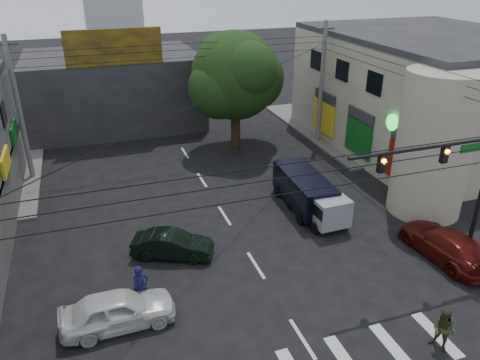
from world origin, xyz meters
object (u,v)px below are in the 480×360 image
dark_sedan (172,245)px  traffic_officer (141,287)px  traffic_gantry (456,175)px  utility_pole_far_right (321,84)px  street_tree (235,76)px  white_compact (118,310)px  utility_pole_far_left (19,111)px  navy_van (304,191)px  silver_minivan (317,203)px  pedestrian_olive (444,330)px  maroon_sedan (446,244)px

dark_sedan → traffic_officer: bearing=172.5°
traffic_gantry → dark_sedan: 13.12m
utility_pole_far_right → traffic_officer: size_ratio=4.75×
street_tree → white_compact: 20.50m
traffic_gantry → utility_pole_far_right: 17.21m
white_compact → traffic_officer: bearing=-52.3°
utility_pole_far_left → navy_van: utility_pole_far_left is taller
traffic_gantry → white_compact: traffic_gantry is taller
street_tree → navy_van: bearing=-86.5°
white_compact → silver_minivan: 12.41m
white_compact → pedestrian_olive: pedestrian_olive is taller
navy_van → maroon_sedan: bearing=-146.1°
utility_pole_far_right → silver_minivan: (-5.70, -10.83, -3.68)m
street_tree → utility_pole_far_right: (6.50, -1.00, -0.87)m
traffic_gantry → silver_minivan: (-3.03, 6.17, -3.91)m
traffic_gantry → utility_pole_far_left: (-18.32, 17.00, -0.23)m
utility_pole_far_right → pedestrian_olive: size_ratio=5.17×
street_tree → traffic_officer: street_tree is taller
utility_pole_far_right → silver_minivan: utility_pole_far_right is taller
traffic_gantry → silver_minivan: size_ratio=1.65×
utility_pole_far_right → maroon_sedan: utility_pole_far_right is taller
utility_pole_far_left → traffic_officer: utility_pole_far_left is taller
navy_van → pedestrian_olive: 11.61m
street_tree → dark_sedan: street_tree is taller
utility_pole_far_left → navy_van: (15.15, -9.49, -3.58)m
utility_pole_far_left → street_tree: bearing=3.9°
utility_pole_far_right → dark_sedan: (-14.04, -11.96, -3.96)m
maroon_sedan → pedestrian_olive: pedestrian_olive is taller
street_tree → traffic_officer: size_ratio=4.49×
navy_van → traffic_officer: 11.58m
street_tree → maroon_sedan: size_ratio=1.67×
utility_pole_far_right → traffic_officer: utility_pole_far_right is taller
silver_minivan → traffic_officer: traffic_officer is taller
utility_pole_far_left → maroon_sedan: 25.60m
utility_pole_far_right → maroon_sedan: (-1.65, -16.32, -3.86)m
navy_van → street_tree: bearing=5.8°
traffic_gantry → navy_van: 9.00m
maroon_sedan → pedestrian_olive: 6.40m
street_tree → navy_van: street_tree is taller
utility_pole_far_left → dark_sedan: 14.39m
dark_sedan → navy_van: (8.19, 2.47, 0.38)m
maroon_sedan → dark_sedan: bearing=-22.7°
utility_pole_far_right → street_tree: bearing=171.3°
white_compact → navy_van: 12.89m
street_tree → traffic_gantry: (3.82, -18.00, -0.64)m
maroon_sedan → street_tree: bearing=-77.7°
street_tree → utility_pole_far_right: bearing=-8.7°
dark_sedan → navy_van: size_ratio=0.80×
dark_sedan → white_compact: (-2.96, -4.01, 0.11)m
dark_sedan → maroon_sedan: (12.39, -4.36, 0.10)m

